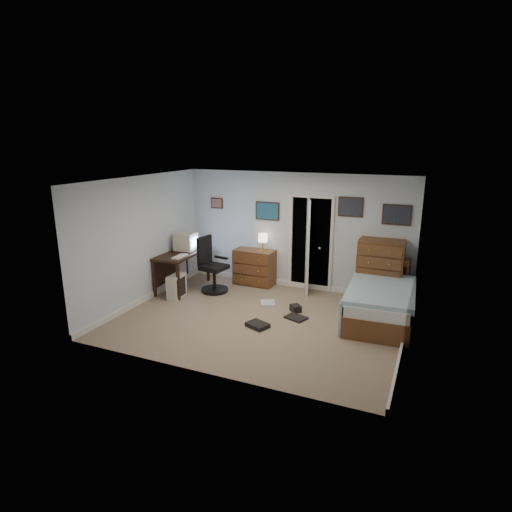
{
  "coord_description": "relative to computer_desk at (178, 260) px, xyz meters",
  "views": [
    {
      "loc": [
        2.79,
        -6.62,
        3.16
      ],
      "look_at": [
        -0.2,
        0.3,
        1.1
      ],
      "focal_mm": 30.0,
      "sensor_mm": 36.0,
      "label": 1
    }
  ],
  "objects": [
    {
      "name": "computer_desk",
      "position": [
        0.0,
        0.0,
        0.0
      ],
      "size": [
        0.72,
        1.45,
        0.82
      ],
      "rotation": [
        0.0,
        0.0,
        0.05
      ],
      "color": "black",
      "rests_on": "floor"
    },
    {
      "name": "low_dresser",
      "position": [
        1.43,
        0.88,
        -0.23
      ],
      "size": [
        0.91,
        0.47,
        0.79
      ],
      "primitive_type": "cube",
      "rotation": [
        0.0,
        0.0,
        -0.03
      ],
      "color": "brown",
      "rests_on": "floor"
    },
    {
      "name": "headboard_bookcase",
      "position": [
        4.18,
        0.97,
        -0.14
      ],
      "size": [
        1.04,
        0.32,
        0.92
      ],
      "rotation": [
        0.0,
        0.0,
        -0.06
      ],
      "color": "brown",
      "rests_on": "floor"
    },
    {
      "name": "doorway",
      "position": [
        2.64,
        1.38,
        0.37
      ],
      "size": [
        0.96,
        1.12,
        2.05
      ],
      "color": "black",
      "rests_on": "floor"
    },
    {
      "name": "table_lamp",
      "position": [
        1.63,
        0.88,
        0.45
      ],
      "size": [
        0.2,
        0.2,
        0.39
      ],
      "rotation": [
        0.0,
        0.0,
        -0.03
      ],
      "color": "gold",
      "rests_on": "low_dresser"
    },
    {
      "name": "floor_clutter",
      "position": [
        2.53,
        -0.66,
        -0.59
      ],
      "size": [
        1.15,
        1.45,
        0.13
      ],
      "rotation": [
        0.0,
        0.0,
        -0.12
      ],
      "color": "black",
      "rests_on": "floor"
    },
    {
      "name": "crt_monitor",
      "position": [
        0.12,
        0.15,
        0.39
      ],
      "size": [
        0.44,
        0.41,
        0.39
      ],
      "rotation": [
        0.0,
        0.0,
        0.05
      ],
      "color": "beige",
      "rests_on": "computer_desk"
    },
    {
      "name": "tall_dresser",
      "position": [
        4.14,
        0.86,
        0.01
      ],
      "size": [
        0.88,
        0.52,
        1.28
      ],
      "primitive_type": "cube",
      "rotation": [
        0.0,
        0.0,
        0.01
      ],
      "color": "brown",
      "rests_on": "floor"
    },
    {
      "name": "pc_tower",
      "position": [
        0.3,
        -0.55,
        -0.38
      ],
      "size": [
        0.25,
        0.47,
        0.49
      ],
      "rotation": [
        0.0,
        0.0,
        0.05
      ],
      "color": "beige",
      "rests_on": "floor"
    },
    {
      "name": "floor",
      "position": [
        2.3,
        -0.89,
        -0.64
      ],
      "size": [
        5.0,
        4.0,
        0.02
      ],
      "primitive_type": "cube",
      "color": "gray",
      "rests_on": "ground"
    },
    {
      "name": "bed",
      "position": [
        4.28,
        0.01,
        -0.3
      ],
      "size": [
        1.24,
        2.18,
        0.7
      ],
      "rotation": [
        0.0,
        0.0,
        0.05
      ],
      "color": "brown",
      "rests_on": "floor"
    },
    {
      "name": "office_chair",
      "position": [
        0.77,
        0.1,
        -0.17
      ],
      "size": [
        0.65,
        0.65,
        1.18
      ],
      "rotation": [
        0.0,
        0.0,
        -0.14
      ],
      "color": "black",
      "rests_on": "floor"
    },
    {
      "name": "wall_posters",
      "position": [
        2.87,
        1.08,
        1.12
      ],
      "size": [
        4.38,
        0.04,
        0.6
      ],
      "color": "#331E11",
      "rests_on": "floor"
    },
    {
      "name": "keyboard",
      "position": [
        0.28,
        -0.35,
        0.2
      ],
      "size": [
        0.18,
        0.44,
        0.03
      ],
      "primitive_type": "cube",
      "rotation": [
        0.0,
        0.0,
        0.05
      ],
      "color": "beige",
      "rests_on": "computer_desk"
    },
    {
      "name": "media_stack",
      "position": [
        -0.02,
        1.23,
        -0.25
      ],
      "size": [
        0.16,
        0.16,
        0.76
      ],
      "primitive_type": "cube",
      "rotation": [
        0.0,
        0.0,
        -0.03
      ],
      "color": "maroon",
      "rests_on": "floor"
    }
  ]
}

